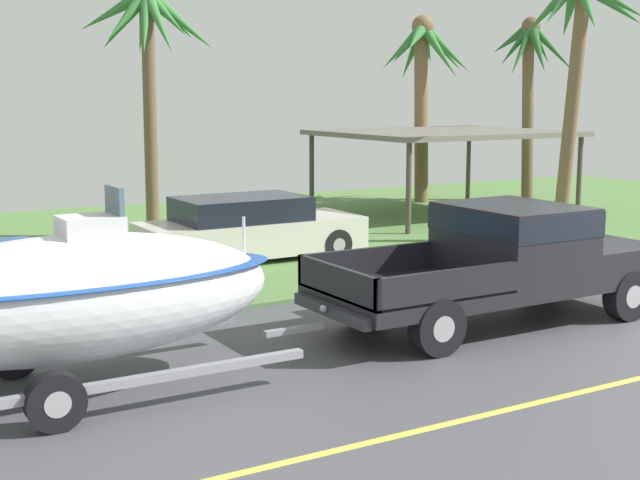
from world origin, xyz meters
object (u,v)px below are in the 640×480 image
Objects in this scene: palm_tree_near_left at (424,66)px; palm_tree_mid at (529,68)px; carport_awning at (444,135)px; boat_on_trailer at (71,297)px; parked_sedan_near at (249,229)px; palm_tree_far_left at (580,35)px; palm_tree_far_right at (149,39)px; pickup_truck_towing at (511,256)px.

palm_tree_mid is (3.14, -1.40, -0.04)m from palm_tree_near_left.
boat_on_trailer is at bearing -143.30° from carport_awning.
parked_sedan_near is 11.61m from palm_tree_near_left.
palm_tree_far_left is 9.99m from palm_tree_far_right.
parked_sedan_near is 0.75× the size of palm_tree_far_left.
palm_tree_mid is at bearing 32.39° from boat_on_trailer.
boat_on_trailer is at bearing -139.12° from palm_tree_near_left.
pickup_truck_towing is 6.82m from boat_on_trailer.
pickup_truck_towing is 8.60m from palm_tree_far_left.
boat_on_trailer is at bearing -160.36° from palm_tree_far_left.
palm_tree_far_right is (-0.70, 3.78, 4.12)m from parked_sedan_near.
parked_sedan_near is at bearing 165.26° from palm_tree_far_left.
palm_tree_near_left is at bearing 13.29° from palm_tree_far_right.
palm_tree_far_left reaches higher than boat_on_trailer.
pickup_truck_towing is 0.96× the size of boat_on_trailer.
carport_awning is 8.88m from palm_tree_far_right.
parked_sedan_near is 0.80× the size of palm_tree_near_left.
palm_tree_near_left is at bearing 155.98° from palm_tree_mid.
palm_tree_far_right reaches higher than palm_tree_mid.
boat_on_trailer is 16.69m from carport_awning.
palm_tree_near_left is at bearing 64.15° from carport_awning.
pickup_truck_towing is 15.32m from palm_tree_near_left.
palm_tree_far_left is 1.04× the size of palm_tree_far_right.
carport_awning is at bearing -163.12° from palm_tree_mid.
palm_tree_far_left is (-1.70, -8.08, 0.47)m from palm_tree_near_left.
parked_sedan_near is at bearing 101.07° from pickup_truck_towing.
pickup_truck_towing is at bearing 0.00° from boat_on_trailer.
palm_tree_far_right is at bearing -166.71° from palm_tree_near_left.
pickup_truck_towing is 0.97× the size of palm_tree_far_right.
palm_tree_near_left is (9.16, 6.11, 3.67)m from parked_sedan_near.
carport_awning is (6.53, 9.95, 1.32)m from pickup_truck_towing.
parked_sedan_near is at bearing -146.30° from palm_tree_near_left.
boat_on_trailer is 12.00m from palm_tree_far_right.
boat_on_trailer is 1.30× the size of parked_sedan_near.
pickup_truck_towing reaches higher than parked_sedan_near.
palm_tree_near_left is 8.27m from palm_tree_far_left.
palm_tree_far_right is at bearing 144.87° from palm_tree_far_left.
boat_on_trailer is 0.96× the size of carport_awning.
pickup_truck_towing is 0.92× the size of carport_awning.
parked_sedan_near is 8.76m from palm_tree_far_left.
carport_awning is at bearing 23.17° from parked_sedan_near.
carport_awning is 1.06× the size of palm_tree_far_right.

